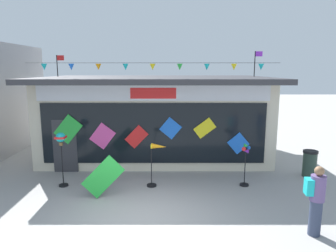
{
  "coord_description": "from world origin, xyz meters",
  "views": [
    {
      "loc": [
        0.7,
        -7.49,
        3.85
      ],
      "look_at": [
        0.68,
        2.81,
        1.95
      ],
      "focal_mm": 33.07,
      "sensor_mm": 36.0,
      "label": 1
    }
  ],
  "objects_px": {
    "trash_bin": "(310,164)",
    "display_kite_on_ground": "(103,177)",
    "kite_shop_building": "(157,115)",
    "person_mid_plaza": "(316,199)",
    "wind_spinner_left": "(157,157)",
    "wind_spinner_far_left": "(61,144)",
    "wind_spinner_center_left": "(246,161)"
  },
  "relations": [
    {
      "from": "kite_shop_building",
      "to": "display_kite_on_ground",
      "type": "height_order",
      "value": "kite_shop_building"
    },
    {
      "from": "person_mid_plaza",
      "to": "trash_bin",
      "type": "bearing_deg",
      "value": -17.01
    },
    {
      "from": "wind_spinner_left",
      "to": "trash_bin",
      "type": "xyz_separation_m",
      "value": [
        5.5,
        0.96,
        -0.52
      ]
    },
    {
      "from": "wind_spinner_far_left",
      "to": "display_kite_on_ground",
      "type": "bearing_deg",
      "value": -30.87
    },
    {
      "from": "kite_shop_building",
      "to": "person_mid_plaza",
      "type": "xyz_separation_m",
      "value": [
        3.96,
        -7.15,
        -0.89
      ]
    },
    {
      "from": "wind_spinner_left",
      "to": "trash_bin",
      "type": "height_order",
      "value": "wind_spinner_left"
    },
    {
      "from": "kite_shop_building",
      "to": "wind_spinner_center_left",
      "type": "distance_m",
      "value": 5.18
    },
    {
      "from": "wind_spinner_center_left",
      "to": "person_mid_plaza",
      "type": "bearing_deg",
      "value": -74.41
    },
    {
      "from": "wind_spinner_center_left",
      "to": "trash_bin",
      "type": "distance_m",
      "value": 2.76
    },
    {
      "from": "wind_spinner_left",
      "to": "wind_spinner_center_left",
      "type": "height_order",
      "value": "wind_spinner_center_left"
    },
    {
      "from": "trash_bin",
      "to": "display_kite_on_ground",
      "type": "relative_size",
      "value": 0.8
    },
    {
      "from": "wind_spinner_far_left",
      "to": "wind_spinner_left",
      "type": "relative_size",
      "value": 1.25
    },
    {
      "from": "wind_spinner_center_left",
      "to": "kite_shop_building",
      "type": "bearing_deg",
      "value": 127.34
    },
    {
      "from": "kite_shop_building",
      "to": "trash_bin",
      "type": "xyz_separation_m",
      "value": [
        5.67,
        -3.13,
        -1.29
      ]
    },
    {
      "from": "kite_shop_building",
      "to": "trash_bin",
      "type": "bearing_deg",
      "value": -28.9
    },
    {
      "from": "wind_spinner_far_left",
      "to": "wind_spinner_left",
      "type": "xyz_separation_m",
      "value": [
        3.11,
        -0.01,
        -0.44
      ]
    },
    {
      "from": "wind_spinner_left",
      "to": "display_kite_on_ground",
      "type": "xyz_separation_m",
      "value": [
        -1.58,
        -0.9,
        -0.35
      ]
    },
    {
      "from": "wind_spinner_center_left",
      "to": "display_kite_on_ground",
      "type": "bearing_deg",
      "value": -168.3
    },
    {
      "from": "wind_spinner_left",
      "to": "display_kite_on_ground",
      "type": "distance_m",
      "value": 1.85
    },
    {
      "from": "trash_bin",
      "to": "display_kite_on_ground",
      "type": "distance_m",
      "value": 7.33
    },
    {
      "from": "trash_bin",
      "to": "display_kite_on_ground",
      "type": "height_order",
      "value": "display_kite_on_ground"
    },
    {
      "from": "person_mid_plaza",
      "to": "display_kite_on_ground",
      "type": "relative_size",
      "value": 1.4
    },
    {
      "from": "wind_spinner_left",
      "to": "wind_spinner_center_left",
      "type": "bearing_deg",
      "value": 0.6
    },
    {
      "from": "wind_spinner_far_left",
      "to": "display_kite_on_ground",
      "type": "xyz_separation_m",
      "value": [
        1.53,
        -0.92,
        -0.79
      ]
    },
    {
      "from": "wind_spinner_far_left",
      "to": "display_kite_on_ground",
      "type": "relative_size",
      "value": 1.52
    },
    {
      "from": "kite_shop_building",
      "to": "display_kite_on_ground",
      "type": "bearing_deg",
      "value": -105.86
    },
    {
      "from": "person_mid_plaza",
      "to": "wind_spinner_left",
      "type": "bearing_deg",
      "value": 57.05
    },
    {
      "from": "trash_bin",
      "to": "person_mid_plaza",
      "type": "bearing_deg",
      "value": -112.98
    },
    {
      "from": "display_kite_on_ground",
      "to": "wind_spinner_far_left",
      "type": "bearing_deg",
      "value": 149.13
    },
    {
      "from": "kite_shop_building",
      "to": "wind_spinner_center_left",
      "type": "height_order",
      "value": "kite_shop_building"
    },
    {
      "from": "kite_shop_building",
      "to": "wind_spinner_left",
      "type": "relative_size",
      "value": 6.61
    },
    {
      "from": "wind_spinner_left",
      "to": "trash_bin",
      "type": "bearing_deg",
      "value": 9.9
    }
  ]
}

